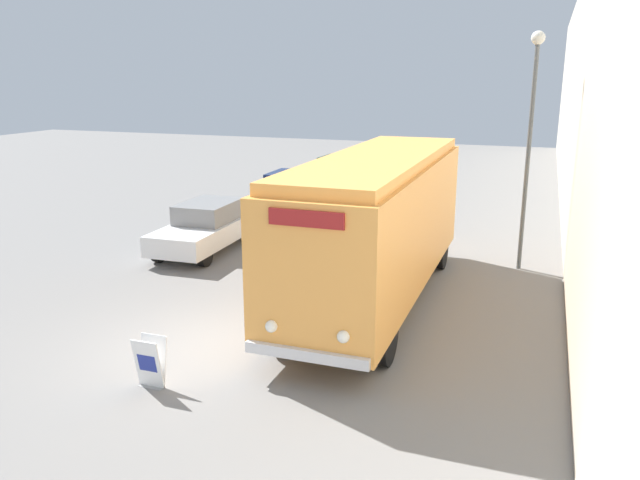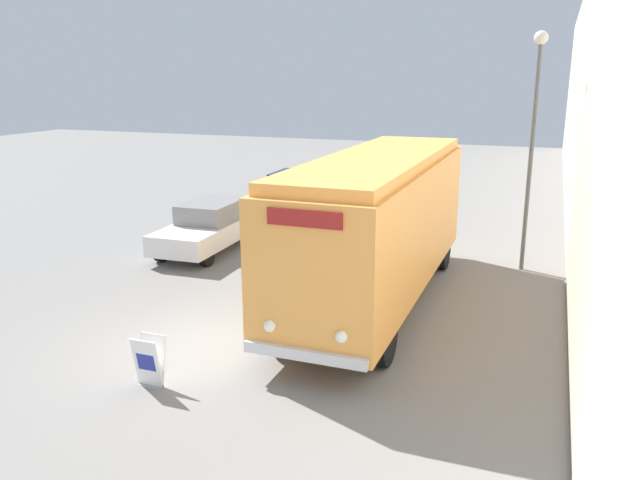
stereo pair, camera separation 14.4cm
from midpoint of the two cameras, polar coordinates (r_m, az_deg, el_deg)
The scene contains 8 objects.
ground_plane at distance 13.11m, azimuth -11.34°, elevation -9.48°, with size 80.00×80.00×0.00m, color slate.
building_wall_right at distance 20.11m, azimuth 23.33°, elevation 10.70°, with size 0.30×60.00×8.57m.
vintage_bus at distance 14.72m, azimuth 5.62°, elevation 1.72°, with size 2.40×9.40×3.56m.
sign_board at distance 11.56m, azimuth -14.98°, elevation -10.73°, with size 0.52×0.35×0.92m.
streetlamp at distance 17.85m, azimuth 19.20°, elevation 10.34°, with size 0.36×0.36×6.44m.
parked_car_near at distance 19.86m, azimuth -9.73°, elevation 1.30°, with size 1.93×4.81×1.50m.
parked_car_mid at distance 25.01m, azimuth -2.23°, elevation 4.41°, with size 1.96×4.34×1.58m.
parked_car_far at distance 31.21m, azimuth 2.10°, elevation 6.39°, with size 1.93×4.11×1.40m.
Camera 2 is at (6.54, -10.04, 5.35)m, focal length 35.00 mm.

